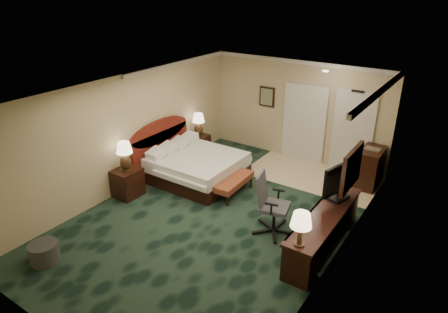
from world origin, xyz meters
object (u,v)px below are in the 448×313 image
Objects in this scene: lamp_far at (199,125)px; bed_bench at (234,187)px; desk at (323,231)px; desk_chair at (275,205)px; nightstand_far at (198,146)px; lamp_near at (125,156)px; bed at (197,167)px; minibar at (370,168)px; nightstand_near at (128,183)px; tv at (340,182)px; ottoman at (44,253)px.

lamp_far reaches higher than bed_bench.
desk_chair is (-0.99, -0.04, 0.25)m from desk.
nightstand_far is 0.93× the size of lamp_near.
nightstand_far is 0.99× the size of lamp_far.
bed_bench is 1.72m from desk_chair.
bed is 2.81m from desk_chair.
lamp_near reaches higher than desk.
minibar reaches higher than desk.
desk is 1.02m from desk_chair.
tv reaches higher than nightstand_near.
nightstand_far is 0.67× the size of minibar.
tv is at bearing -89.93° from minibar.
nightstand_far is 4.89m from desk.
nightstand_near is 1.04× the size of lamp_far.
ottoman is at bearing -78.47° from lamp_near.
lamp_near is 5.72m from minibar.
lamp_far is (-0.00, 2.70, 0.61)m from nightstand_near.
lamp_far is 1.24× the size of ottoman.
lamp_far is (-0.82, 1.15, 0.62)m from bed.
nightstand_near is 0.66m from lamp_near.
ottoman is 0.20× the size of desk.
desk_chair is 1.32× the size of minibar.
bed is at bearing -54.46° from lamp_far.
minibar is (4.44, 0.93, 0.16)m from nightstand_far.
desk_chair is at bearing -128.07° from tv.
lamp_near is 2.67m from ottoman.
minibar reaches higher than nightstand_far.
nightstand_far is 5.18m from ottoman.
lamp_far is (0.01, 0.04, 0.63)m from nightstand_far.
tv reaches higher than nightstand_far.
bed_bench is 2.36× the size of ottoman.
desk_chair is 3.17m from minibar.
ottoman is 0.41× the size of desk_chair.
desk is at bearing -19.90° from bed_bench.
bed reaches higher than bed_bench.
tv is at bearing -17.87° from lamp_far.
lamp_near is 0.27× the size of desk.
minibar is (3.60, 2.05, 0.15)m from bed.
bed is at bearing 170.53° from bed_bench.
lamp_near is at bearing -140.89° from minibar.
desk is (4.42, 0.62, -0.62)m from lamp_near.
ottoman is at bearing -147.15° from desk_chair.
lamp_near is at bearing 101.53° from ottoman.
lamp_far is 4.93m from desk.
bed reaches higher than nightstand_far.
bed is 1.18m from bed_bench.
desk is at bearing 38.50° from ottoman.
desk_chair is (3.45, -2.08, 0.30)m from nightstand_far.
lamp_far is at bearing 95.72° from ottoman.
tv is at bearing -5.22° from bed_bench.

